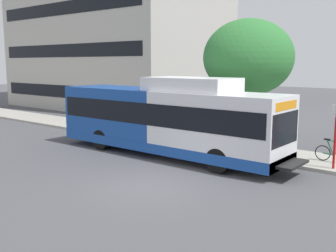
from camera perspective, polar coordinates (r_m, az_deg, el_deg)
The scene contains 6 objects.
ground_plane at distance 20.05m, azimuth -19.97°, elevation -3.78°, with size 120.00×120.00×0.00m, color #4C4C51.
sidewalk_curb at distance 22.94m, azimuth -2.17°, elevation -1.48°, with size 3.00×56.00×0.14m, color #A8A399.
transit_bus at distance 18.27m, azimuth -0.21°, elevation 1.00°, with size 2.58×12.25×3.65m.
bus_stop_sign_pole at distance 16.74m, azimuth 23.05°, elevation -0.66°, with size 0.10×0.36×2.60m.
bicycle_parked at distance 17.99m, azimuth 23.12°, elevation -3.56°, with size 0.52×1.76×1.02m.
street_tree_near_stop at distance 20.48m, azimuth 11.49°, elevation 9.64°, with size 4.51×4.51×6.32m.
Camera 1 is at (-9.95, -8.88, 4.27)m, focal length 42.23 mm.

